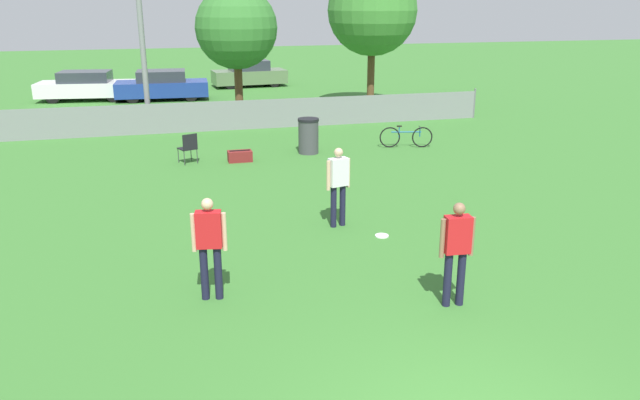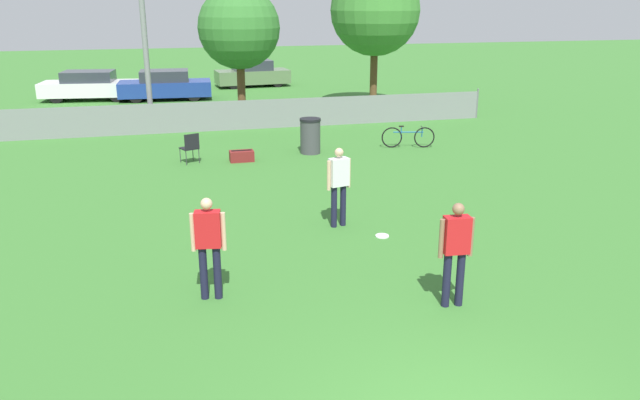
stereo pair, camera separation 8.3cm
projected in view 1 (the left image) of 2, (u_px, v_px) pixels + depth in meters
fence_backline at (244, 115)px, 23.40m from camera, size 19.18×0.07×1.21m
tree_near_pole at (236, 28)px, 24.15m from camera, size 3.19×3.19×5.24m
tree_far_right at (372, 11)px, 26.71m from camera, size 3.86×3.86×6.17m
player_thrower_red at (209, 242)px, 10.00m from camera, size 0.56×0.29×1.74m
player_receiver_white at (338, 181)px, 13.28m from camera, size 0.55×0.31×1.74m
player_defender_red at (456, 247)px, 9.78m from camera, size 0.57×0.25×1.74m
frisbee_disc at (382, 236)px, 12.99m from camera, size 0.29×0.29×0.03m
folding_chair_sideline at (188, 146)px, 18.54m from camera, size 0.61×0.61×0.92m
bicycle_sideline at (406, 137)px, 20.64m from camera, size 1.73×0.55×0.73m
trash_bin at (308, 136)px, 19.80m from camera, size 0.67×0.67×1.12m
gear_bag_sideline at (240, 156)px, 18.91m from camera, size 0.73×0.40×0.35m
parked_car_white at (86, 86)px, 30.10m from camera, size 4.68×2.37×1.40m
parked_car_blue at (162, 86)px, 30.26m from camera, size 4.45×2.06×1.42m
parked_car_olive at (249, 74)px, 34.84m from camera, size 4.15×2.03×1.45m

